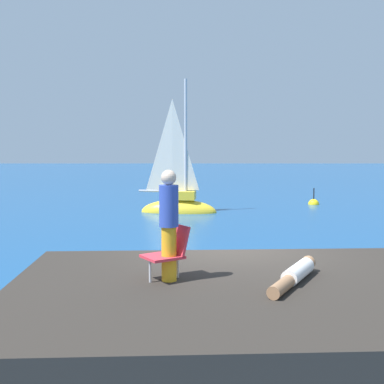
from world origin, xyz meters
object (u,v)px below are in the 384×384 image
at_px(marker_buoy, 315,204).
at_px(beach_chair, 171,250).
at_px(sailboat_near, 180,205).
at_px(person_sunbather, 297,274).
at_px(person_standing, 170,222).

bearing_deg(marker_buoy, beach_chair, -110.30).
distance_m(sailboat_near, person_sunbather, 15.29).
relative_size(person_standing, beach_chair, 2.03).
relative_size(person_sunbather, marker_buoy, 1.41).
bearing_deg(sailboat_near, marker_buoy, 30.32).
bearing_deg(person_sunbather, marker_buoy, -166.08).
distance_m(beach_chair, marker_buoy, 19.33).
distance_m(person_standing, beach_chair, 0.43).
relative_size(sailboat_near, person_standing, 4.08).
distance_m(sailboat_near, marker_buoy, 7.65).
xyz_separation_m(person_sunbather, person_standing, (-1.83, 0.07, 0.75)).
xyz_separation_m(person_sunbather, marker_buoy, (4.86, 18.23, -1.14)).
xyz_separation_m(person_sunbather, beach_chair, (-1.83, 0.16, 0.33)).
bearing_deg(person_standing, person_sunbather, 37.79).
distance_m(person_sunbather, marker_buoy, 18.90).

